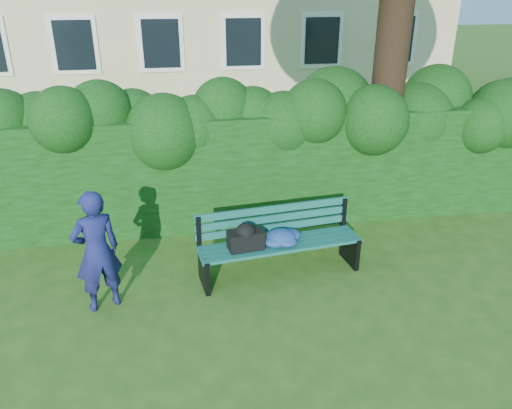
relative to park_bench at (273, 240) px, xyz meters
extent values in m
plane|color=#2A5417|center=(-0.20, -0.41, -0.50)|extent=(80.00, 80.00, 0.00)
cube|color=white|center=(-3.80, 9.57, 1.50)|extent=(1.30, 0.08, 1.60)
cube|color=black|center=(-3.80, 9.53, 1.50)|extent=(1.05, 0.04, 1.35)
cube|color=white|center=(-1.40, 9.57, 1.50)|extent=(1.30, 0.08, 1.60)
cube|color=black|center=(-1.40, 9.53, 1.50)|extent=(1.05, 0.04, 1.35)
cube|color=white|center=(1.00, 9.57, 1.50)|extent=(1.30, 0.08, 1.60)
cube|color=black|center=(1.00, 9.53, 1.50)|extent=(1.05, 0.04, 1.35)
cube|color=white|center=(3.40, 9.57, 1.50)|extent=(1.30, 0.08, 1.60)
cube|color=black|center=(3.40, 9.53, 1.50)|extent=(1.05, 0.04, 1.35)
cube|color=white|center=(5.80, 9.57, 1.50)|extent=(1.30, 0.08, 1.60)
cube|color=black|center=(5.80, 9.53, 1.50)|extent=(1.05, 0.04, 1.35)
cube|color=black|center=(-0.20, 1.79, 0.40)|extent=(10.00, 1.00, 1.80)
cylinder|color=black|center=(2.14, 1.67, 2.24)|extent=(0.51, 0.51, 5.49)
cube|color=#0F4B4C|center=(0.11, -0.21, -0.05)|extent=(2.16, 0.37, 0.04)
cube|color=#0F4B4C|center=(0.10, -0.09, -0.05)|extent=(2.16, 0.37, 0.04)
cube|color=#0F4B4C|center=(0.08, 0.03, -0.05)|extent=(2.16, 0.37, 0.04)
cube|color=#0F4B4C|center=(0.07, 0.14, -0.05)|extent=(2.16, 0.37, 0.04)
cube|color=#0F4B4C|center=(0.06, 0.22, 0.08)|extent=(2.16, 0.31, 0.10)
cube|color=#0F4B4C|center=(0.05, 0.23, 0.21)|extent=(2.16, 0.31, 0.10)
cube|color=#0F4B4C|center=(0.05, 0.24, 0.34)|extent=(2.16, 0.31, 0.10)
cube|color=black|center=(-0.94, -0.16, -0.28)|extent=(0.12, 0.50, 0.44)
cube|color=black|center=(-0.97, 0.09, 0.15)|extent=(0.07, 0.07, 0.45)
cube|color=black|center=(-0.93, -0.21, -0.06)|extent=(0.11, 0.42, 0.05)
cube|color=black|center=(1.11, 0.10, -0.28)|extent=(0.12, 0.50, 0.44)
cube|color=black|center=(1.08, 0.35, 0.15)|extent=(0.07, 0.07, 0.45)
cube|color=black|center=(1.12, 0.05, -0.06)|extent=(0.11, 0.42, 0.05)
cube|color=white|center=(-0.45, -0.15, -0.02)|extent=(0.19, 0.15, 0.02)
cube|color=black|center=(-0.38, -0.09, 0.09)|extent=(0.48, 0.30, 0.24)
imported|color=navy|center=(-2.18, -0.40, 0.25)|extent=(0.65, 0.55, 1.52)
camera|label=1|loc=(-1.19, -5.70, 3.11)|focal=35.00mm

